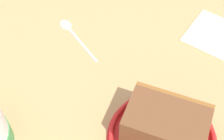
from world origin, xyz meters
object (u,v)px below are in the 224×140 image
at_px(small_plate, 162,138).
at_px(teaspoon, 71,30).
at_px(cake_slice, 165,126).
at_px(folded_napkin, 222,38).

relative_size(small_plate, teaspoon, 1.29).
distance_m(small_plate, cake_slice, 0.03).
bearing_deg(teaspoon, folded_napkin, -129.90).
distance_m(cake_slice, teaspoon, 0.28).
xyz_separation_m(small_plate, teaspoon, (0.27, -0.01, -0.00)).
relative_size(cake_slice, teaspoon, 1.05).
height_order(cake_slice, teaspoon, cake_slice).
distance_m(cake_slice, folded_napkin, 0.25).
height_order(small_plate, cake_slice, cake_slice).
bearing_deg(cake_slice, teaspoon, -1.60).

